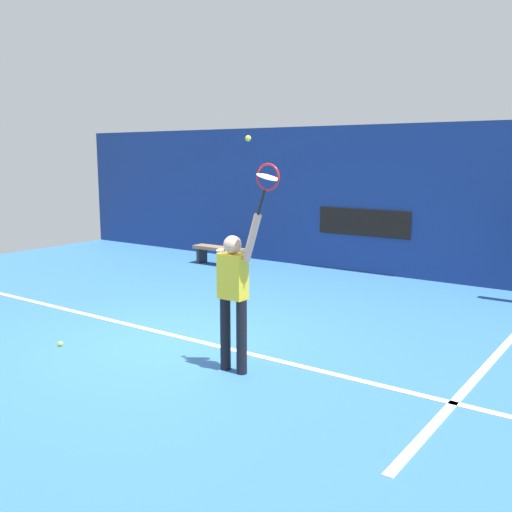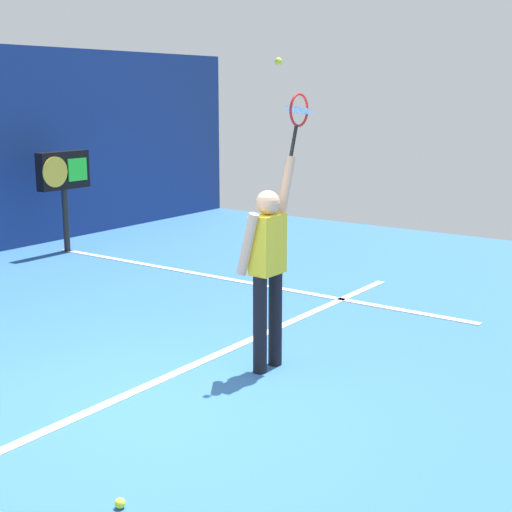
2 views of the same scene
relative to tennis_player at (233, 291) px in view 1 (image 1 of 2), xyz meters
name	(u,v)px [view 1 (image 1 of 2)]	position (x,y,z in m)	size (l,w,h in m)	color
ground_plane	(171,343)	(-1.38, 0.33, -1.01)	(18.00, 18.00, 0.00)	#2D609E
back_wall	(366,200)	(-1.38, 6.67, 0.64)	(18.00, 0.20, 3.29)	navy
sponsor_banner_center	(363,223)	(-1.38, 6.55, 0.13)	(2.20, 0.03, 0.60)	black
court_baseline	(184,338)	(-1.38, 0.60, -1.00)	(10.00, 0.10, 0.01)	white
court_sideline	(494,358)	(2.50, 2.33, -1.00)	(0.10, 7.00, 0.01)	white
tennis_player	(233,291)	(0.00, 0.00, 0.00)	(0.66, 0.31, 1.98)	black
tennis_racket	(267,180)	(0.49, 0.00, 1.34)	(0.39, 0.27, 0.63)	black
tennis_ball	(248,138)	(0.20, 0.03, 1.81)	(0.07, 0.07, 0.07)	#CCE033
court_bench	(219,251)	(-4.58, 5.36, -0.67)	(1.40, 0.36, 0.45)	olive
water_bottle	(248,264)	(-3.73, 5.36, -0.89)	(0.07, 0.07, 0.24)	#338CD8
spare_ball	(60,344)	(-2.56, -0.65, -0.98)	(0.07, 0.07, 0.07)	#CCE033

